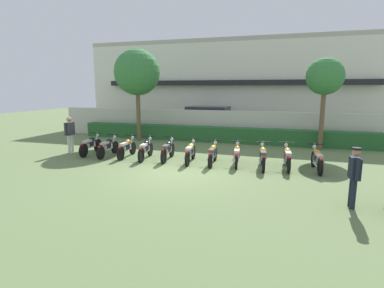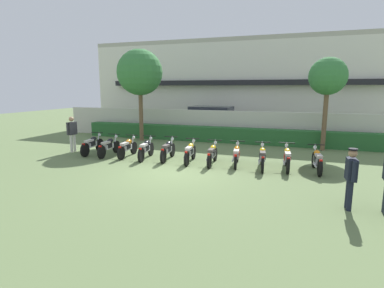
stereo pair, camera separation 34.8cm
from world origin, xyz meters
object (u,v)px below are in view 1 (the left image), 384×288
motorcycle_in_row_8 (263,157)px  inspector_person (70,131)px  motorcycle_in_row_7 (237,155)px  motorcycle_in_row_0 (91,145)px  motorcycle_in_row_4 (168,150)px  motorcycle_in_row_9 (287,157)px  tree_far_side (325,77)px  motorcycle_in_row_1 (108,147)px  officer_0 (354,173)px  motorcycle_in_row_5 (190,152)px  parked_car (210,121)px  motorcycle_in_row_6 (213,154)px  motorcycle_in_row_10 (317,159)px  motorcycle_in_row_2 (127,148)px  tree_near_inspector (137,73)px  motorcycle_in_row_3 (146,149)px

motorcycle_in_row_8 → inspector_person: inspector_person is taller
motorcycle_in_row_8 → inspector_person: size_ratio=1.13×
motorcycle_in_row_7 → motorcycle_in_row_0: bearing=82.9°
motorcycle_in_row_4 → motorcycle_in_row_9: bearing=-96.0°
tree_far_side → motorcycle_in_row_1: tree_far_side is taller
tree_far_side → officer_0: (0.02, -8.01, -2.66)m
motorcycle_in_row_5 → motorcycle_in_row_7: motorcycle_in_row_5 is taller
parked_car → officer_0: bearing=-56.7°
motorcycle_in_row_4 → motorcycle_in_row_5: (1.06, -0.12, -0.00)m
motorcycle_in_row_4 → motorcycle_in_row_6: 2.03m
motorcycle_in_row_1 → motorcycle_in_row_10: size_ratio=1.04×
officer_0 → motorcycle_in_row_4: bearing=-31.1°
motorcycle_in_row_0 → motorcycle_in_row_4: bearing=-95.5°
motorcycle_in_row_6 → inspector_person: 7.13m
motorcycle_in_row_5 → motorcycle_in_row_6: (0.97, -0.04, -0.01)m
motorcycle_in_row_9 → tree_far_side: bearing=-24.9°
motorcycle_in_row_4 → parked_car: bearing=-5.7°
motorcycle_in_row_2 → motorcycle_in_row_6: (4.00, -0.14, -0.00)m
motorcycle_in_row_7 → motorcycle_in_row_9: (1.94, -0.01, 0.02)m
parked_car → motorcycle_in_row_9: parked_car is taller
tree_near_inspector → inspector_person: (-1.60, -4.06, -2.92)m
tree_far_side → officer_0: tree_far_side is taller
inspector_person → officer_0: (11.61, -3.68, -0.10)m
motorcycle_in_row_1 → officer_0: 10.08m
motorcycle_in_row_6 → motorcycle_in_row_10: (3.97, 0.15, 0.01)m
motorcycle_in_row_0 → motorcycle_in_row_7: bearing=-95.5°
motorcycle_in_row_4 → motorcycle_in_row_6: size_ratio=1.03×
motorcycle_in_row_0 → officer_0: officer_0 is taller
motorcycle_in_row_1 → motorcycle_in_row_10: (8.90, 0.07, 0.01)m
motorcycle_in_row_6 → motorcycle_in_row_9: size_ratio=0.98×
tree_near_inspector → motorcycle_in_row_0: tree_near_inspector is taller
motorcycle_in_row_1 → motorcycle_in_row_7: motorcycle_in_row_1 is taller
motorcycle_in_row_2 → inspector_person: bearing=84.1°
motorcycle_in_row_2 → motorcycle_in_row_0: bearing=86.1°
motorcycle_in_row_5 → officer_0: size_ratio=1.18×
parked_car → motorcycle_in_row_10: 9.88m
motorcycle_in_row_3 → motorcycle_in_row_4: 1.00m
tree_far_side → motorcycle_in_row_3: 9.33m
motorcycle_in_row_3 → motorcycle_in_row_8: size_ratio=0.98×
motorcycle_in_row_1 → motorcycle_in_row_9: size_ratio=1.00×
motorcycle_in_row_1 → motorcycle_in_row_8: (6.92, -0.09, 0.01)m
motorcycle_in_row_5 → motorcycle_in_row_9: motorcycle_in_row_9 is taller
tree_far_side → motorcycle_in_row_10: bearing=-96.8°
motorcycle_in_row_8 → motorcycle_in_row_7: bearing=73.7°
motorcycle_in_row_6 → motorcycle_in_row_5: bearing=83.7°
motorcycle_in_row_2 → motorcycle_in_row_3: size_ratio=0.95×
motorcycle_in_row_5 → motorcycle_in_row_1: bearing=83.3°
tree_far_side → motorcycle_in_row_6: size_ratio=2.42×
inspector_person → motorcycle_in_row_3: bearing=-3.1°
motorcycle_in_row_6 → motorcycle_in_row_8: motorcycle_in_row_8 is taller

